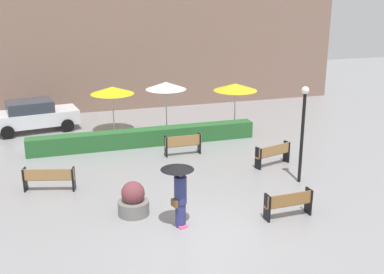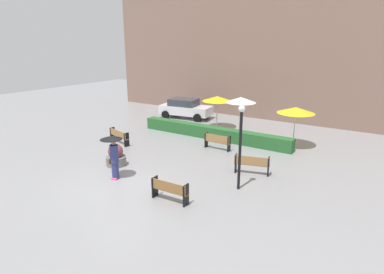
# 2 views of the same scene
# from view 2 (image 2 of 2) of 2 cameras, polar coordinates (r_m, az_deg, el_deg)

# --- Properties ---
(ground_plane) EXTENTS (60.00, 60.00, 0.00)m
(ground_plane) POSITION_cam_2_polar(r_m,az_deg,el_deg) (15.06, -13.18, -7.84)
(ground_plane) COLOR gray
(bench_near_right) EXTENTS (1.61, 0.42, 0.86)m
(bench_near_right) POSITION_cam_2_polar(r_m,az_deg,el_deg) (12.92, -3.99, -9.16)
(bench_near_right) COLOR olive
(bench_near_right) RESTS_ON ground
(bench_back_row) EXTENTS (1.62, 0.33, 0.90)m
(bench_back_row) POSITION_cam_2_polar(r_m,az_deg,el_deg) (18.95, 4.42, -0.66)
(bench_back_row) COLOR #9E7242
(bench_back_row) RESTS_ON ground
(bench_far_right) EXTENTS (1.67, 0.76, 0.90)m
(bench_far_right) POSITION_cam_2_polar(r_m,az_deg,el_deg) (15.68, 10.44, -4.56)
(bench_far_right) COLOR #9E7242
(bench_far_right) RESTS_ON ground
(bench_far_left) EXTENTS (1.85, 0.79, 0.86)m
(bench_far_left) POSITION_cam_2_polar(r_m,az_deg,el_deg) (20.50, -12.71, 0.26)
(bench_far_left) COLOR #9E7242
(bench_far_left) RESTS_ON ground
(pedestrian_with_umbrella) EXTENTS (1.00, 1.00, 2.03)m
(pedestrian_with_umbrella) POSITION_cam_2_polar(r_m,az_deg,el_deg) (15.08, -13.66, -2.40)
(pedestrian_with_umbrella) COLOR navy
(pedestrian_with_umbrella) RESTS_ON ground
(planter_pot) EXTENTS (1.00, 1.00, 1.12)m
(planter_pot) POSITION_cam_2_polar(r_m,az_deg,el_deg) (16.97, -13.19, -3.31)
(planter_pot) COLOR slate
(planter_pot) RESTS_ON ground
(lamp_post) EXTENTS (0.28, 0.28, 3.63)m
(lamp_post) POSITION_cam_2_polar(r_m,az_deg,el_deg) (13.47, 8.48, -0.28)
(lamp_post) COLOR black
(lamp_post) RESTS_ON ground
(patio_umbrella_yellow) EXTENTS (2.13, 2.13, 2.34)m
(patio_umbrella_yellow) POSITION_cam_2_polar(r_m,az_deg,el_deg) (23.32, 4.45, 6.70)
(patio_umbrella_yellow) COLOR silver
(patio_umbrella_yellow) RESTS_ON ground
(patio_umbrella_white) EXTENTS (1.95, 1.95, 2.67)m
(patio_umbrella_white) POSITION_cam_2_polar(r_m,az_deg,el_deg) (21.10, 8.55, 6.44)
(patio_umbrella_white) COLOR silver
(patio_umbrella_white) RESTS_ON ground
(patio_umbrella_yellow_far) EXTENTS (2.18, 2.18, 2.41)m
(patio_umbrella_yellow_far) POSITION_cam_2_polar(r_m,az_deg,el_deg) (19.90, 17.74, 4.49)
(patio_umbrella_yellow_far) COLOR silver
(patio_umbrella_yellow_far) RESTS_ON ground
(hedge_strip) EXTENTS (10.46, 0.70, 0.78)m
(hedge_strip) POSITION_cam_2_polar(r_m,az_deg,el_deg) (21.11, 3.65, 0.75)
(hedge_strip) COLOR #28602D
(hedge_strip) RESTS_ON ground
(building_facade) EXTENTS (28.00, 1.20, 11.28)m
(building_facade) POSITION_cam_2_polar(r_m,az_deg,el_deg) (27.30, 11.64, 15.18)
(building_facade) COLOR #846656
(building_facade) RESTS_ON ground
(parked_car) EXTENTS (4.41, 2.46, 1.57)m
(parked_car) POSITION_cam_2_polar(r_m,az_deg,el_deg) (26.82, -1.19, 5.10)
(parked_car) COLOR silver
(parked_car) RESTS_ON ground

